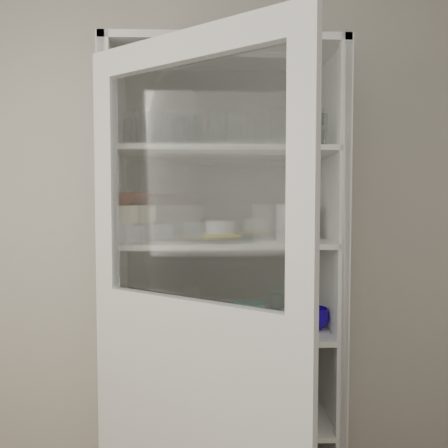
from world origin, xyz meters
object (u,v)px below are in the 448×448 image
(goblet_2, at_px, (280,135))
(cream_bowl, at_px, (131,214))
(white_canister, at_px, (135,313))
(grey_bowl_stack, at_px, (291,222))
(terracotta_bowl, at_px, (131,199))
(glass_platter, at_px, (221,238))
(goblet_1, at_px, (188,136))
(measuring_cups, at_px, (213,328))
(tin_box, at_px, (233,407))
(plate_stack_front, at_px, (131,231))
(cupboard_door, at_px, (191,364))
(teal_jar, at_px, (239,314))
(plate_stack_back, at_px, (155,230))
(goblet_0, at_px, (188,132))
(goblet_3, at_px, (310,134))
(yellow_trivet, at_px, (221,235))
(pantry_cabinet, at_px, (224,307))
(cream_dish, at_px, (217,404))
(mug_blue, at_px, (315,318))
(white_ramekin, at_px, (221,227))
(mug_white, at_px, (292,322))

(goblet_2, xyz_separation_m, cream_bowl, (-0.67, -0.11, -0.36))
(white_canister, bearing_deg, grey_bowl_stack, -3.29)
(terracotta_bowl, relative_size, glass_platter, 0.66)
(goblet_1, xyz_separation_m, measuring_cups, (0.12, -0.20, -0.86))
(tin_box, bearing_deg, plate_stack_front, -175.27)
(cupboard_door, distance_m, terracotta_bowl, 0.78)
(teal_jar, bearing_deg, plate_stack_back, 167.91)
(goblet_0, bearing_deg, goblet_3, 1.29)
(goblet_0, bearing_deg, white_canister, -168.91)
(goblet_0, xyz_separation_m, goblet_3, (0.58, 0.01, -0.00))
(yellow_trivet, bearing_deg, goblet_0, 144.33)
(terracotta_bowl, bearing_deg, cream_bowl, 180.00)
(white_canister, bearing_deg, goblet_3, 4.24)
(pantry_cabinet, xyz_separation_m, goblet_0, (-0.17, 0.03, 0.81))
(cream_bowl, relative_size, yellow_trivet, 1.51)
(goblet_2, bearing_deg, cream_dish, -168.19)
(measuring_cups, bearing_deg, terracotta_bowl, 171.65)
(mug_blue, bearing_deg, yellow_trivet, -178.29)
(goblet_1, bearing_deg, grey_bowl_stack, -13.86)
(teal_jar, bearing_deg, measuring_cups, -132.93)
(goblet_2, xyz_separation_m, yellow_trivet, (-0.27, -0.09, -0.45))
(measuring_cups, height_order, cream_dish, measuring_cups)
(terracotta_bowl, bearing_deg, goblet_2, 9.11)
(terracotta_bowl, distance_m, white_canister, 0.53)
(white_ramekin, xyz_separation_m, white_canister, (-0.40, 0.06, -0.40))
(goblet_1, xyz_separation_m, goblet_3, (0.58, -0.01, 0.01))
(teal_jar, distance_m, measuring_cups, 0.18)
(grey_bowl_stack, distance_m, white_canister, 0.83)
(cupboard_door, xyz_separation_m, cream_bowl, (-0.28, 0.44, 0.51))
(terracotta_bowl, height_order, grey_bowl_stack, terracotta_bowl)
(goblet_0, xyz_separation_m, grey_bowl_stack, (0.47, -0.09, -0.41))
(goblet_3, xyz_separation_m, tin_box, (-0.37, -0.10, -1.26))
(goblet_1, xyz_separation_m, yellow_trivet, (0.15, -0.14, -0.46))
(plate_stack_front, xyz_separation_m, tin_box, (0.45, 0.04, -0.81))
(goblet_3, bearing_deg, tin_box, -164.82)
(white_ramekin, bearing_deg, mug_blue, -1.97)
(goblet_1, height_order, tin_box, goblet_1)
(mug_blue, height_order, cream_dish, mug_blue)
(goblet_1, bearing_deg, cream_bowl, -147.95)
(cupboard_door, bearing_deg, plate_stack_back, 142.66)
(yellow_trivet, bearing_deg, mug_white, -13.56)
(plate_stack_back, bearing_deg, teal_jar, -12.09)
(cream_bowl, distance_m, white_canister, 0.47)
(plate_stack_front, xyz_separation_m, grey_bowl_stack, (0.71, 0.04, 0.04))
(pantry_cabinet, xyz_separation_m, measuring_cups, (-0.05, -0.15, -0.06))
(cupboard_door, bearing_deg, plate_stack_front, 156.85)
(plate_stack_front, height_order, glass_platter, plate_stack_front)
(yellow_trivet, height_order, mug_white, yellow_trivet)
(goblet_2, bearing_deg, tin_box, -162.31)
(goblet_1, distance_m, grey_bowl_stack, 0.63)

